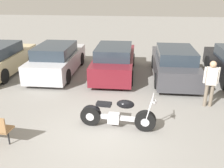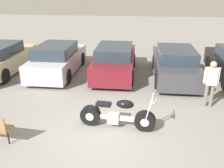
{
  "view_description": "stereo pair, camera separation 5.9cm",
  "coord_description": "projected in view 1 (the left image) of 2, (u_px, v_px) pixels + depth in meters",
  "views": [
    {
      "loc": [
        0.95,
        -6.09,
        3.97
      ],
      "look_at": [
        0.13,
        1.77,
        0.85
      ],
      "focal_mm": 40.0,
      "sensor_mm": 36.0,
      "label": 1
    },
    {
      "loc": [
        1.01,
        -6.09,
        3.97
      ],
      "look_at": [
        0.13,
        1.77,
        0.85
      ],
      "focal_mm": 40.0,
      "sensor_mm": 36.0,
      "label": 2
    }
  ],
  "objects": [
    {
      "name": "parked_car_dark_grey",
      "position": [
        174.0,
        64.0,
        11.28
      ],
      "size": [
        1.84,
        4.49,
        1.44
      ],
      "color": "#3D3D42",
      "rests_on": "ground_plane"
    },
    {
      "name": "parked_car_maroon",
      "position": [
        114.0,
        61.0,
        11.75
      ],
      "size": [
        1.84,
        4.49,
        1.44
      ],
      "color": "maroon",
      "rests_on": "ground_plane"
    },
    {
      "name": "motorcycle",
      "position": [
        117.0,
        115.0,
        7.38
      ],
      "size": [
        2.27,
        0.68,
        1.09
      ],
      "color": "black",
      "rests_on": "ground_plane"
    },
    {
      "name": "parked_car_silver",
      "position": [
        57.0,
        60.0,
        11.93
      ],
      "size": [
        1.84,
        4.49,
        1.44
      ],
      "color": "#BCBCC1",
      "rests_on": "ground_plane"
    },
    {
      "name": "person_standing",
      "position": [
        211.0,
        80.0,
        8.48
      ],
      "size": [
        0.52,
        0.22,
        1.65
      ],
      "color": "#726656",
      "rests_on": "ground_plane"
    },
    {
      "name": "parked_car_champagne",
      "position": [
        0.0,
        59.0,
        11.97
      ],
      "size": [
        1.84,
        4.49,
        1.44
      ],
      "color": "#C6B284",
      "rests_on": "ground_plane"
    },
    {
      "name": "ground_plane",
      "position": [
        101.0,
        134.0,
        7.19
      ],
      "size": [
        60.0,
        60.0,
        0.0
      ],
      "primitive_type": "plane",
      "color": "gray"
    }
  ]
}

